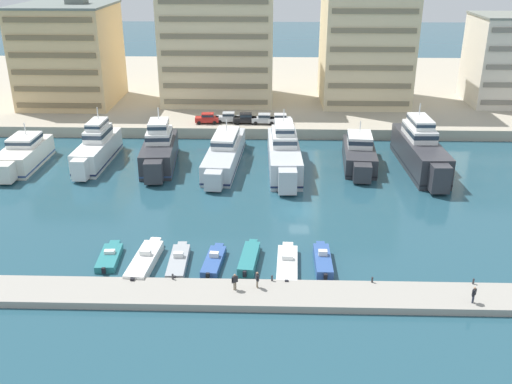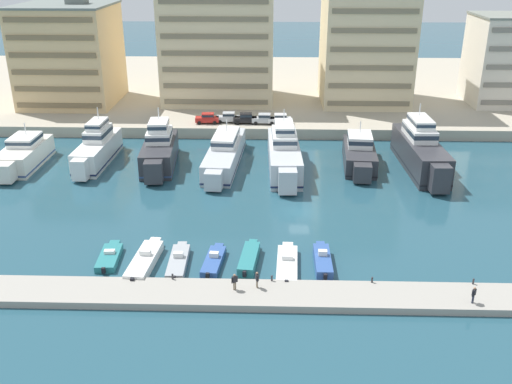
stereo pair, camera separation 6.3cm
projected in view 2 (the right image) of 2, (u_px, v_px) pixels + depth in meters
The scene contains 33 objects.
ground_plane at pixel (300, 212), 71.12m from camera, with size 400.00×400.00×0.00m, color #234C5B.
quay_promenade at pixel (288, 88), 129.64m from camera, with size 180.00×70.00×1.86m, color #ADA38E.
pier_dock at pixel (308, 296), 53.17m from camera, with size 120.00×4.51×0.72m, color #9E998E.
yacht_ivory_far_left at pixel (23, 155), 85.22m from camera, with size 4.94×15.29×6.22m.
yacht_white_left at pixel (97, 148), 86.58m from camera, with size 4.10×16.88×8.09m.
yacht_charcoal_mid_left at pixel (159, 150), 85.38m from camera, with size 5.64×16.74×8.42m.
yacht_silver_center_left at pixel (225, 153), 85.91m from camera, with size 5.47×22.00×6.27m.
yacht_silver_center at pixel (284, 153), 83.83m from camera, with size 5.02×20.54×8.45m.
yacht_charcoal_center_right at pixel (359, 154), 85.43m from camera, with size 5.44×15.50×6.40m.
yacht_charcoal_mid_right at pixel (420, 150), 84.09m from camera, with size 5.09×21.02×9.17m.
motorboat_teal_far_left at pixel (110, 257), 59.94m from camera, with size 2.33×6.38×1.06m.
motorboat_white_left at pixel (145, 260), 58.93m from camera, with size 2.70×8.78×1.55m.
motorboat_grey_mid_left at pixel (178, 261), 58.99m from camera, with size 1.99×7.58×1.30m.
motorboat_blue_center_left at pixel (214, 261), 59.15m from camera, with size 2.22×6.72×1.24m.
motorboat_teal_center at pixel (249, 259), 59.27m from camera, with size 2.20×7.01×1.06m.
motorboat_white_center_right at pixel (287, 264), 58.61m from camera, with size 2.34×8.26×1.20m.
motorboat_blue_mid_right at pixel (323, 261), 58.78m from camera, with size 1.67×6.95×1.64m.
car_red_far_left at pixel (207, 118), 100.06m from camera, with size 4.19×2.11×1.80m.
car_silver_left at pixel (228, 117), 100.60m from camera, with size 4.17×2.06×1.80m.
car_black_mid_left at pixel (245, 118), 100.01m from camera, with size 4.22×2.17×1.80m.
car_silver_center_left at pixel (264, 118), 99.74m from camera, with size 4.11×1.94×1.80m.
car_white_center at pixel (280, 119), 99.62m from camera, with size 4.16×2.04×1.80m.
apartment_block_far_left at pixel (70, 54), 110.83m from camera, with size 17.55×18.15×20.80m.
apartment_block_left at pixel (219, 37), 111.59m from camera, with size 21.86×16.67×26.66m.
apartment_block_mid_left at pixel (366, 32), 109.80m from camera, with size 16.92×17.36×28.91m.
apartment_block_center_left at pixel (511, 59), 110.64m from camera, with size 15.54×13.60×18.94m.
pedestrian_near_edge at pixel (474, 294), 51.18m from camera, with size 0.47×0.49×1.64m.
pedestrian_mid_deck at pixel (235, 280), 53.16m from camera, with size 0.58×0.43×1.69m.
pedestrian_far_side at pixel (257, 278), 53.49m from camera, with size 0.35×0.63×1.69m.
bollard_west at pixel (173, 276), 55.11m from camera, with size 0.20×0.20×0.61m.
bollard_west_mid at pixel (272, 278), 54.84m from camera, with size 0.20×0.20×0.61m.
bollard_east_mid at pixel (372, 279), 54.58m from camera, with size 0.20×0.20×0.61m.
bollard_east at pixel (473, 281), 54.31m from camera, with size 0.20×0.20×0.61m.
Camera 2 is at (-3.49, -64.56, 30.24)m, focal length 40.00 mm.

